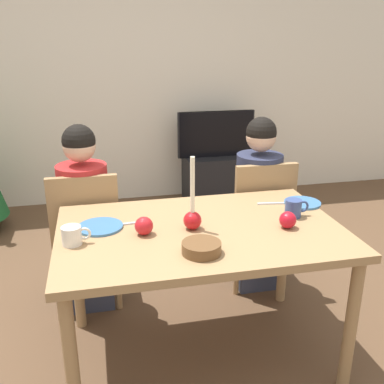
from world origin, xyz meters
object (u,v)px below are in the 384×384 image
at_px(plate_right, 302,203).
at_px(apple_near_candle, 144,226).
at_px(tv_stand, 215,178).
at_px(candle_centerpiece, 192,215).
at_px(chair_left, 86,232).
at_px(bowl_walnuts, 201,248).
at_px(mug_left, 72,235).
at_px(plate_left, 100,227).
at_px(tv, 216,134).
at_px(person_right_child, 257,207).
at_px(mug_right, 294,208).
at_px(apple_by_left_plate, 288,220).
at_px(dining_table, 201,243).
at_px(chair_right, 259,217).
at_px(person_left_child, 86,221).

xyz_separation_m(plate_right, apple_near_candle, (-0.92, -0.21, 0.04)).
bearing_deg(tv_stand, candle_centerpiece, -108.20).
height_order(chair_left, candle_centerpiece, candle_centerpiece).
xyz_separation_m(plate_right, bowl_walnuts, (-0.70, -0.46, 0.02)).
bearing_deg(candle_centerpiece, tv_stand, 71.80).
bearing_deg(tv_stand, mug_left, -119.43).
distance_m(plate_left, mug_left, 0.20).
height_order(tv, bowl_walnuts, tv).
height_order(tv_stand, mug_left, mug_left).
distance_m(person_right_child, apple_near_candle, 1.08).
xyz_separation_m(tv, apple_near_candle, (-1.00, -2.31, 0.08)).
bearing_deg(mug_right, apple_by_left_plate, -125.22).
distance_m(mug_right, apple_by_left_plate, 0.16).
distance_m(dining_table, tv_stand, 2.45).
distance_m(plate_left, apple_by_left_plate, 0.93).
height_order(dining_table, mug_right, mug_right).
bearing_deg(apple_near_candle, chair_left, 115.20).
bearing_deg(plate_left, chair_right, 25.78).
distance_m(person_right_child, candle_centerpiece, 0.90).
height_order(tv_stand, tv, tv).
xyz_separation_m(plate_left, mug_left, (-0.13, -0.16, 0.04)).
relative_size(person_left_child, tv, 1.48).
bearing_deg(apple_by_left_plate, chair_right, 79.81).
relative_size(chair_right, mug_left, 6.81).
distance_m(tv, plate_right, 2.10).
height_order(dining_table, bowl_walnuts, bowl_walnuts).
relative_size(plate_right, mug_left, 1.55).
relative_size(mug_right, bowl_walnuts, 0.75).
distance_m(dining_table, apple_near_candle, 0.31).
xyz_separation_m(plate_right, mug_right, (-0.13, -0.16, 0.04)).
relative_size(tv, mug_left, 5.98).
bearing_deg(dining_table, person_left_child, 131.87).
bearing_deg(bowl_walnuts, mug_left, 159.12).
relative_size(person_left_child, apple_by_left_plate, 13.85).
height_order(bowl_walnuts, apple_near_candle, apple_near_candle).
xyz_separation_m(mug_left, mug_right, (1.12, 0.09, 0.00)).
bearing_deg(bowl_walnuts, tv_stand, 73.19).
bearing_deg(plate_left, plate_right, 4.55).
xyz_separation_m(tv, plate_right, (-0.07, -2.10, 0.05)).
relative_size(dining_table, person_left_child, 1.19).
xyz_separation_m(tv, candle_centerpiece, (-0.76, -2.30, 0.11)).
xyz_separation_m(mug_right, apple_near_candle, (-0.79, -0.05, -0.00)).
relative_size(chair_right, plate_right, 4.39).
height_order(plate_left, plate_right, same).
bearing_deg(bowl_walnuts, person_left_child, 119.81).
bearing_deg(tv, apple_near_candle, -113.28).
relative_size(person_left_child, mug_right, 9.03).
bearing_deg(apple_near_candle, bowl_walnuts, -47.77).
bearing_deg(apple_near_candle, person_left_child, 114.10).
bearing_deg(chair_left, apple_near_candle, -64.80).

